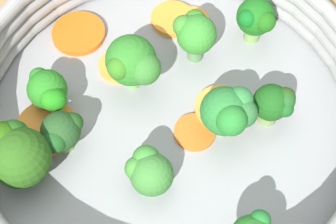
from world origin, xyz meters
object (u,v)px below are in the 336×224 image
carrot_slice_3 (191,22)px  mushroom_piece_0 (135,51)px  broccoli_floret_3 (274,103)px  broccoli_floret_4 (195,33)px  skillet (168,126)px  broccoli_floret_9 (17,152)px  carrot_slice_6 (79,33)px  carrot_slice_4 (195,132)px  carrot_slice_1 (221,109)px  broccoli_floret_0 (48,90)px  broccoli_floret_1 (61,133)px  carrot_slice_5 (174,19)px  broccoli_floret_2 (256,18)px  broccoli_floret_8 (149,172)px  carrot_slice_0 (119,66)px  carrot_slice_2 (47,128)px  broccoli_floret_6 (229,111)px  broccoli_floret_7 (133,63)px

carrot_slice_3 → mushroom_piece_0: size_ratio=1.05×
broccoli_floret_3 → broccoli_floret_4: broccoli_floret_4 is taller
skillet → broccoli_floret_9: bearing=-65.7°
mushroom_piece_0 → carrot_slice_6: bearing=-109.8°
carrot_slice_6 → broccoli_floret_3: 0.18m
carrot_slice_4 → broccoli_floret_4: (-0.08, -0.00, 0.03)m
broccoli_floret_3 → mushroom_piece_0: 0.13m
carrot_slice_3 → mushroom_piece_0: bearing=-52.5°
carrot_slice_1 → mushroom_piece_0: (-0.05, -0.07, 0.00)m
broccoli_floret_0 → broccoli_floret_1: size_ratio=1.03×
broccoli_floret_3 → skillet: bearing=-85.4°
broccoli_floret_9 → mushroom_piece_0: broccoli_floret_9 is taller
mushroom_piece_0 → carrot_slice_4: bearing=34.5°
carrot_slice_5 → broccoli_floret_2: bearing=75.7°
broccoli_floret_9 → carrot_slice_1: bearing=112.0°
broccoli_floret_0 → broccoli_floret_8: bearing=51.7°
broccoli_floret_1 → broccoli_floret_8: (0.03, 0.07, -0.00)m
skillet → broccoli_floret_1: size_ratio=7.94×
broccoli_floret_3 → broccoli_floret_9: 0.19m
broccoli_floret_1 → broccoli_floret_2: size_ratio=0.85×
broccoli_floret_2 → mushroom_piece_0: (0.02, -0.10, -0.02)m
carrot_slice_0 → broccoli_floret_3: bearing=70.1°
carrot_slice_0 → carrot_slice_2: (0.06, -0.05, 0.00)m
carrot_slice_2 → broccoli_floret_6: (-0.00, 0.14, 0.03)m
broccoli_floret_0 → broccoli_floret_1: 0.04m
carrot_slice_3 → broccoli_floret_0: 0.14m
broccoli_floret_3 → broccoli_floret_1: bearing=-78.8°
broccoli_floret_3 → broccoli_floret_4: (-0.06, -0.06, 0.01)m
carrot_slice_2 → broccoli_floret_6: 0.14m
broccoli_floret_3 → carrot_slice_3: bearing=-145.7°
carrot_slice_6 → mushroom_piece_0: (0.02, 0.05, 0.00)m
carrot_slice_0 → carrot_slice_4: carrot_slice_0 is taller
carrot_slice_2 → carrot_slice_6: bearing=172.0°
broccoli_floret_0 → broccoli_floret_4: size_ratio=0.83×
broccoli_floret_8 → carrot_slice_4: bearing=143.7°
broccoli_floret_3 → broccoli_floret_9: size_ratio=0.74×
carrot_slice_3 → broccoli_floret_1: 0.16m
broccoli_floret_6 → carrot_slice_1: bearing=-169.3°
broccoli_floret_1 → mushroom_piece_0: broccoli_floret_1 is taller
skillet → carrot_slice_2: bearing=-83.2°
mushroom_piece_0 → carrot_slice_0: bearing=-42.9°
carrot_slice_5 → broccoli_floret_6: 0.12m
carrot_slice_6 → broccoli_floret_0: broccoli_floret_0 is taller
carrot_slice_5 → broccoli_floret_7: (0.07, -0.03, 0.03)m
broccoli_floret_2 → carrot_slice_4: bearing=-26.7°
carrot_slice_5 → broccoli_floret_0: 0.13m
carrot_slice_6 → broccoli_floret_8: bearing=26.9°
carrot_slice_0 → broccoli_floret_6: size_ratio=0.69×
skillet → carrot_slice_4: bearing=65.7°
broccoli_floret_7 → broccoli_floret_6: bearing=62.1°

